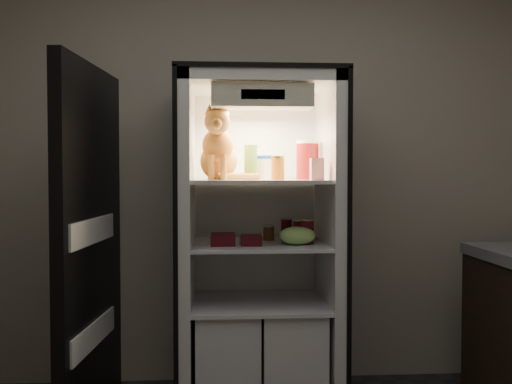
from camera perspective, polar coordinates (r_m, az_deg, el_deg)
room_shell at (r=1.87m, az=3.16°, el=10.90°), size 3.60×3.60×3.60m
refrigerator at (r=3.27m, az=0.21°, el=-7.51°), size 0.90×0.72×1.88m
fridge_door at (r=2.92m, az=-16.25°, el=-6.30°), size 0.14×0.87×1.85m
tabby_cat at (r=3.12m, az=-3.78°, el=4.03°), size 0.34×0.39×0.41m
parmesan_shaker at (r=3.19m, az=-0.53°, el=3.00°), size 0.07×0.07×0.19m
mayo_tub at (r=3.26m, az=0.88°, el=2.47°), size 0.10×0.10×0.13m
salsa_jar at (r=3.11m, az=2.20°, el=2.43°), size 0.07×0.07×0.13m
pepper_jar at (r=3.29m, az=5.16°, el=3.21°), size 0.13×0.13×0.22m
cream_carton at (r=3.03m, az=6.11°, el=2.30°), size 0.07×0.07×0.11m
soda_can_a at (r=3.33m, az=3.06°, el=-3.71°), size 0.06×0.06×0.12m
soda_can_b at (r=3.23m, az=4.29°, el=-3.90°), size 0.06×0.06×0.12m
soda_can_c at (r=3.11m, az=5.14°, el=-3.99°), size 0.07×0.07×0.13m
condiment_jar at (r=3.28m, az=1.28°, el=-4.08°), size 0.06×0.06×0.09m
grape_bag at (r=3.08m, az=4.15°, el=-4.36°), size 0.20×0.14×0.10m
berry_box_left at (r=3.06m, az=-3.33°, el=-4.74°), size 0.13×0.13×0.06m
berry_box_right at (r=3.05m, az=-0.48°, el=-4.85°), size 0.11×0.11×0.06m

